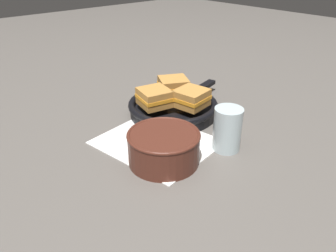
# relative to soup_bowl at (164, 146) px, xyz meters

# --- Properties ---
(ground_plane) EXTENTS (4.00, 4.00, 0.00)m
(ground_plane) POSITION_rel_soup_bowl_xyz_m (-0.05, 0.03, -0.04)
(ground_plane) COLOR #56514C
(napkin) EXTENTS (0.30, 0.26, 0.00)m
(napkin) POSITION_rel_soup_bowl_xyz_m (-0.07, 0.04, -0.04)
(napkin) COLOR white
(napkin) RESTS_ON ground_plane
(soup_bowl) EXTENTS (0.16, 0.16, 0.07)m
(soup_bowl) POSITION_rel_soup_bowl_xyz_m (0.00, 0.00, 0.00)
(soup_bowl) COLOR #4C2319
(soup_bowl) RESTS_ON ground_plane
(spoon) EXTENTS (0.15, 0.07, 0.01)m
(spoon) POSITION_rel_soup_bowl_xyz_m (-0.05, 0.03, -0.03)
(spoon) COLOR #B7B7BC
(spoon) RESTS_ON napkin
(skillet) EXTENTS (0.25, 0.35, 0.04)m
(skillet) POSITION_rel_soup_bowl_xyz_m (-0.16, 0.18, -0.02)
(skillet) COLOR black
(skillet) RESTS_ON ground_plane
(sandwich_near_left) EXTENTS (0.10, 0.09, 0.05)m
(sandwich_near_left) POSITION_rel_soup_bowl_xyz_m (-0.17, 0.12, 0.02)
(sandwich_near_left) COLOR #B27A38
(sandwich_near_left) RESTS_ON skillet
(sandwich_near_right) EXTENTS (0.09, 0.09, 0.05)m
(sandwich_near_right) POSITION_rel_soup_bowl_xyz_m (-0.11, 0.19, 0.02)
(sandwich_near_right) COLOR #B27A38
(sandwich_near_right) RESTS_ON skillet
(sandwich_far_left) EXTENTS (0.11, 0.11, 0.05)m
(sandwich_far_left) POSITION_rel_soup_bowl_xyz_m (-0.20, 0.21, 0.02)
(sandwich_far_left) COLOR #B27A38
(sandwich_far_left) RESTS_ON skillet
(drinking_glass) EXTENTS (0.07, 0.07, 0.10)m
(drinking_glass) POSITION_rel_soup_bowl_xyz_m (0.06, 0.15, 0.01)
(drinking_glass) COLOR silver
(drinking_glass) RESTS_ON ground_plane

